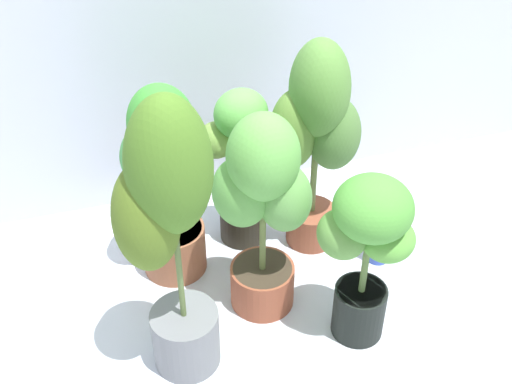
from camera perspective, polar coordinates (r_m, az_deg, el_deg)
The scene contains 8 objects.
ground_plane at distance 2.39m, azimuth 1.62°, elevation -11.09°, with size 8.00×8.00×0.00m, color silver.
potted_plant_front_right at distance 2.09m, azimuth 9.77°, elevation -4.53°, with size 0.36×0.35×0.66m.
potted_plant_back_right at distance 2.39m, azimuth 5.31°, elevation 5.62°, with size 0.42×0.31×0.89m.
potted_plant_front_left at distance 1.86m, azimuth -7.90°, elevation -2.93°, with size 0.36×0.32×1.02m.
potted_plant_center at distance 2.14m, azimuth 0.58°, elevation -0.93°, with size 0.39×0.30×0.80m.
potted_plant_back_left at distance 2.32m, azimuth -7.95°, elevation 1.49°, with size 0.35×0.33×0.80m.
potted_plant_back_center at distance 2.48m, azimuth -1.25°, elevation 2.68°, with size 0.34×0.25×0.68m.
nutrient_bottle at distance 2.58m, azimuth 10.94°, elevation -3.86°, with size 0.08×0.08×0.25m.
Camera 1 is at (-0.53, -1.50, 1.79)m, focal length 45.28 mm.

